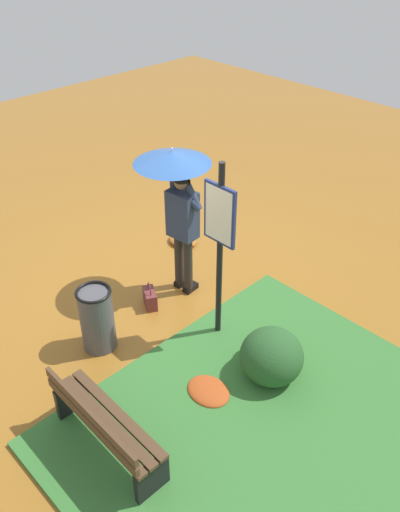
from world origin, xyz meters
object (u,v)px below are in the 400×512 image
at_px(person_with_umbrella, 177,186).
at_px(trash_bin, 97,319).
at_px(info_sign_post, 220,235).
at_px(handbag, 150,298).
at_px(park_bench, 104,426).

xyz_separation_m(person_with_umbrella, trash_bin, (-0.19, 1.47, -1.13)).
relative_size(info_sign_post, handbag, 6.22).
bearing_deg(person_with_umbrella, park_bench, 122.69).
height_order(person_with_umbrella, info_sign_post, info_sign_post).
distance_m(info_sign_post, park_bench, 2.30).
height_order(person_with_umbrella, trash_bin, person_with_umbrella).
bearing_deg(trash_bin, person_with_umbrella, -82.58).
height_order(info_sign_post, trash_bin, info_sign_post).
bearing_deg(info_sign_post, person_with_umbrella, -16.52).
xyz_separation_m(handbag, park_bench, (-1.44, 1.74, 0.28)).
height_order(person_with_umbrella, handbag, person_with_umbrella).
bearing_deg(trash_bin, handbag, -80.60).
distance_m(info_sign_post, trash_bin, 1.77).
height_order(info_sign_post, handbag, info_sign_post).
xyz_separation_m(person_with_umbrella, info_sign_post, (-1.03, 0.31, -0.11)).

